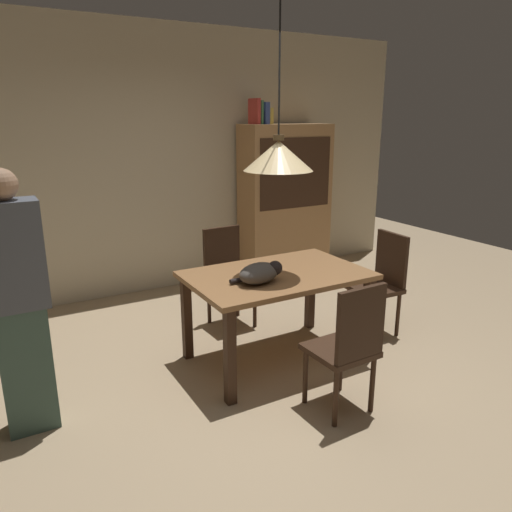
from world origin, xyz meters
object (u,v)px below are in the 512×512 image
at_px(cat_sleeping, 260,273).
at_px(pendant_lamp, 278,155).
at_px(hutch_bookcase, 285,205).
at_px(book_green_slim, 258,112).
at_px(chair_far_back, 227,272).
at_px(book_red_tall, 254,111).
at_px(book_blue_wide, 262,113).
at_px(book_yellow_short, 267,116).
at_px(person_standing, 18,306).
at_px(dining_table, 277,285).
at_px(chair_near_front, 348,344).
at_px(chair_right_side, 381,279).

xyz_separation_m(cat_sleeping, pendant_lamp, (0.23, 0.13, 0.84)).
bearing_deg(hutch_bookcase, cat_sleeping, -127.18).
bearing_deg(book_green_slim, pendant_lamp, -115.95).
relative_size(chair_far_back, cat_sleeping, 2.32).
bearing_deg(pendant_lamp, book_green_slim, 64.05).
xyz_separation_m(book_red_tall, book_blue_wide, (0.11, 0.00, -0.02)).
distance_m(chair_far_back, book_green_slim, 2.00).
bearing_deg(cat_sleeping, book_yellow_short, 57.82).
bearing_deg(pendant_lamp, chair_far_back, 90.26).
height_order(chair_far_back, book_blue_wide, book_blue_wide).
bearing_deg(chair_far_back, book_red_tall, 49.03).
bearing_deg(chair_far_back, book_yellow_short, 43.91).
height_order(cat_sleeping, person_standing, person_standing).
relative_size(hutch_bookcase, book_red_tall, 6.61).
bearing_deg(cat_sleeping, hutch_bookcase, 52.82).
relative_size(pendant_lamp, book_red_tall, 4.64).
bearing_deg(person_standing, book_red_tall, 34.64).
distance_m(book_red_tall, person_standing, 3.49).
xyz_separation_m(dining_table, book_red_tall, (0.87, 1.88, 1.34)).
relative_size(chair_near_front, book_blue_wide, 3.88).
relative_size(hutch_bookcase, book_green_slim, 7.12).
bearing_deg(book_green_slim, book_red_tall, 180.00).
bearing_deg(book_green_slim, book_blue_wide, 0.00).
bearing_deg(chair_far_back, hutch_bookcase, 37.58).
bearing_deg(hutch_bookcase, book_red_tall, 179.80).
distance_m(pendant_lamp, book_green_slim, 2.11).
bearing_deg(pendant_lamp, hutch_bookcase, 55.40).
bearing_deg(cat_sleeping, pendant_lamp, 30.15).
distance_m(pendant_lamp, person_standing, 2.02).
distance_m(chair_near_front, hutch_bookcase, 3.07).
bearing_deg(cat_sleeping, book_blue_wide, 59.16).
distance_m(pendant_lamp, book_yellow_short, 2.16).
height_order(book_red_tall, person_standing, book_red_tall).
xyz_separation_m(cat_sleeping, book_yellow_short, (1.27, 2.01, 1.11)).
xyz_separation_m(dining_table, chair_near_front, (0.00, -0.88, -0.14)).
height_order(chair_near_front, pendant_lamp, pendant_lamp).
relative_size(book_green_slim, book_blue_wide, 1.08).
distance_m(chair_near_front, pendant_lamp, 1.45).
xyz_separation_m(chair_right_side, book_blue_wide, (-0.16, 1.88, 1.46)).
xyz_separation_m(chair_right_side, book_yellow_short, (-0.09, 1.88, 1.43)).
bearing_deg(dining_table, chair_right_side, -0.19).
bearing_deg(person_standing, book_green_slim, 34.16).
bearing_deg(book_blue_wide, chair_far_back, -134.25).
distance_m(book_blue_wide, book_yellow_short, 0.07).
bearing_deg(chair_near_front, book_red_tall, 72.62).
xyz_separation_m(pendant_lamp, book_blue_wide, (0.97, 1.88, 0.31)).
height_order(chair_right_side, book_blue_wide, book_blue_wide).
xyz_separation_m(dining_table, book_green_slim, (0.91, 1.88, 1.33)).
bearing_deg(book_yellow_short, book_green_slim, 180.00).
bearing_deg(cat_sleeping, book_red_tall, 61.44).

